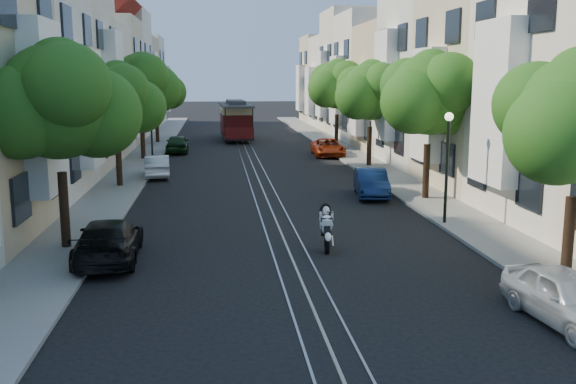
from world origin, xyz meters
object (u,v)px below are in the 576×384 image
object	(u,v)px
sportbike_rider	(326,225)
parked_car_w_far	(177,144)
tree_w_d	(156,88)
parked_car_w_mid	(157,166)
parked_car_e_near	(567,297)
tree_w_c	(141,84)
tree_w_a	(59,104)
lamp_east	(448,151)
lamp_west	(151,121)
tree_e_b	(431,96)
parked_car_w_near	(109,240)
tree_w_b	(117,101)
parked_car_e_mid	(371,183)
parked_car_e_far	(328,147)
tree_e_d	(338,86)
tree_e_c	(371,93)
cable_car	(236,119)

from	to	relation	value
sportbike_rider	parked_car_w_far	size ratio (longest dim) A/B	0.46
tree_w_d	parked_car_w_mid	world-z (taller)	tree_w_d
parked_car_e_near	parked_car_w_mid	distance (m)	25.70
tree_w_c	sportbike_rider	distance (m)	25.62
tree_w_a	tree_w_d	size ratio (longest dim) A/B	1.03
tree_w_d	lamp_east	bearing A→B (deg)	-67.20
lamp_west	tree_e_b	bearing A→B (deg)	-43.85
lamp_west	tree_w_d	bearing A→B (deg)	93.44
parked_car_w_near	tree_w_c	bearing A→B (deg)	-88.33
tree_w_b	parked_car_e_mid	distance (m)	13.21
tree_w_a	sportbike_rider	distance (m)	9.29
lamp_west	parked_car_e_far	size ratio (longest dim) A/B	0.94
tree_e_d	lamp_east	bearing A→B (deg)	-92.04
tree_e_c	lamp_east	world-z (taller)	tree_e_c
tree_w_a	lamp_west	distance (m)	20.13
lamp_west	tree_w_a	bearing A→B (deg)	-92.40
tree_e_b	parked_car_w_near	distance (m)	15.91
parked_car_e_near	tree_e_c	bearing A→B (deg)	80.06
tree_w_c	cable_car	size ratio (longest dim) A/B	0.84
cable_car	parked_car_e_near	xyz separation A→B (m)	(6.10, -44.15, -1.26)
tree_w_b	parked_car_e_far	xyz separation A→B (m)	(12.74, 11.72, -3.78)
cable_car	parked_car_e_near	distance (m)	44.58
lamp_west	tree_w_b	bearing A→B (deg)	-95.97
tree_w_c	tree_w_d	xyz separation A→B (m)	(-0.00, 11.00, -0.47)
tree_w_c	parked_car_w_near	bearing A→B (deg)	-86.40
parked_car_e_mid	tree_w_a	bearing A→B (deg)	-138.69
tree_w_d	parked_car_e_mid	distance (m)	28.76
tree_w_d	tree_e_d	bearing A→B (deg)	-19.15
tree_e_c	tree_w_b	bearing A→B (deg)	-157.38
cable_car	parked_car_w_mid	world-z (taller)	cable_car
sportbike_rider	parked_car_w_mid	distance (m)	17.53
tree_e_c	tree_w_b	distance (m)	15.60
cable_car	parked_car_w_near	world-z (taller)	cable_car
parked_car_e_mid	parked_car_w_mid	xyz separation A→B (m)	(-10.55, 7.11, -0.03)
sportbike_rider	tree_w_d	bearing A→B (deg)	109.28
tree_e_b	sportbike_rider	xyz separation A→B (m)	(-6.02, -7.83, -3.93)
parked_car_w_near	parked_car_w_far	xyz separation A→B (m)	(0.46, 28.29, 0.03)
lamp_east	sportbike_rider	size ratio (longest dim) A/B	2.28
parked_car_w_far	parked_car_w_near	bearing A→B (deg)	88.18
tree_e_b	tree_w_d	size ratio (longest dim) A/B	1.03
lamp_west	tree_e_d	bearing A→B (deg)	33.50
parked_car_w_far	lamp_west	bearing A→B (deg)	79.49
tree_e_b	parked_car_e_far	xyz separation A→B (m)	(-1.66, 16.72, -4.12)
tree_e_c	parked_car_e_mid	bearing A→B (deg)	-103.27
lamp_east	tree_e_d	bearing A→B (deg)	87.96
tree_w_c	tree_e_c	bearing A→B (deg)	-19.15
tree_e_d	sportbike_rider	world-z (taller)	tree_e_d
parked_car_w_mid	parked_car_e_far	bearing A→B (deg)	-148.02
tree_w_d	parked_car_w_far	xyz separation A→B (m)	(2.00, -7.14, -3.92)
tree_w_d	lamp_east	size ratio (longest dim) A/B	1.57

